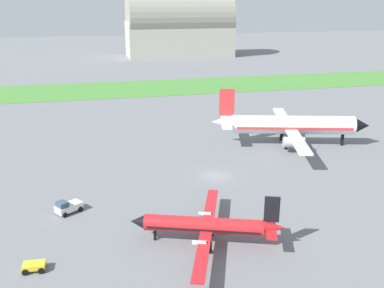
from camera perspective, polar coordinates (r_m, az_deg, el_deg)
The scene contains 7 objects.
ground_plane at distance 74.97m, azimuth 3.11°, elevation -4.18°, with size 600.00×600.00×0.00m, color slate.
grass_taxiway_strip at distance 149.42m, azimuth -5.49°, elevation 7.24°, with size 360.00×28.00×0.08m, color #478438.
airplane_foreground_turboprop at distance 54.53m, azimuth 1.92°, elevation -10.47°, with size 18.50×21.37×6.67m.
airplane_midfield_jet at distance 91.70m, azimuth 12.55°, elevation 2.39°, with size 31.63×31.98×11.52m.
baggage_cart_near_gate at distance 53.49m, azimuth -19.73°, elevation -14.61°, with size 2.49×1.89×0.90m.
pushback_tug_midfield at distance 64.74m, azimuth -15.76°, elevation -7.82°, with size 3.99×3.52×1.95m.
hangar_distant at distance 230.59m, azimuth -1.68°, elevation 15.09°, with size 52.71×25.43×32.48m.
Camera 1 is at (-19.91, -66.31, 28.76)m, focal length 41.27 mm.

